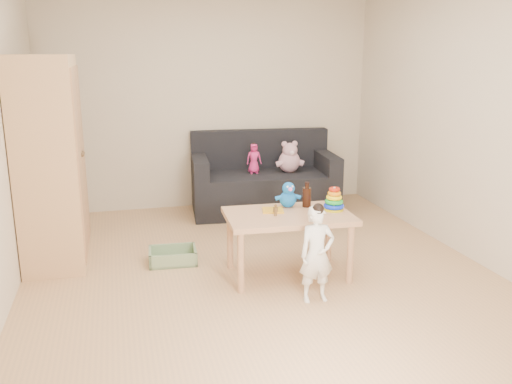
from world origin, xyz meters
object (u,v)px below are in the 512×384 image
object	(u,v)px
wardrobe	(50,161)
toddler	(317,255)
sofa	(264,192)
play_table	(288,245)

from	to	relation	value
wardrobe	toddler	xyz separation A→B (m)	(2.01, -1.46, -0.56)
sofa	toddler	xyz separation A→B (m)	(-0.27, -2.48, 0.13)
wardrobe	toddler	distance (m)	2.55
wardrobe	sofa	xyz separation A→B (m)	(2.28, 1.02, -0.69)
sofa	toddler	bearing A→B (deg)	-90.71
wardrobe	sofa	bearing A→B (deg)	24.05
wardrobe	toddler	size ratio (longest dim) A/B	2.51
wardrobe	play_table	distance (m)	2.26
toddler	wardrobe	bearing A→B (deg)	143.74
sofa	wardrobe	bearing A→B (deg)	-150.47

